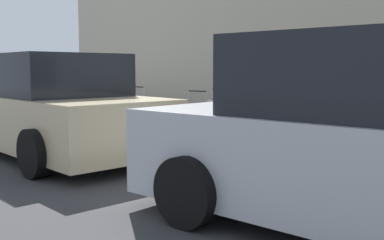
{
  "coord_description": "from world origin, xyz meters",
  "views": [
    {
      "loc": [
        -6.4,
        5.65,
        1.39
      ],
      "look_at": [
        -1.14,
        0.23,
        0.57
      ],
      "focal_mm": 43.66,
      "sensor_mm": 36.0,
      "label": 1
    }
  ],
  "objects_px": {
    "suitcase_teal_2": "(327,134)",
    "bollard_post": "(90,106)",
    "parked_car_silver_0": "(381,143)",
    "parked_car_beige_1": "(50,108)",
    "suitcase_olive_1": "(359,130)",
    "suitcase_silver_6": "(219,119)",
    "suitcase_teal_9": "(155,115)",
    "suitcase_olive_8": "(174,116)",
    "suitcase_maroon_3": "(299,127)",
    "fire_hydrant": "(113,105)",
    "suitcase_black_7": "(197,120)",
    "suitcase_red_5": "(238,125)",
    "suitcase_navy_4": "(268,123)",
    "suitcase_maroon_10": "(139,114)"
  },
  "relations": [
    {
      "from": "suitcase_teal_2",
      "to": "bollard_post",
      "type": "xyz_separation_m",
      "value": [
        6.08,
        0.19,
        0.1
      ]
    },
    {
      "from": "parked_car_silver_0",
      "to": "parked_car_beige_1",
      "type": "distance_m",
      "value": 5.42
    },
    {
      "from": "suitcase_olive_1",
      "to": "suitcase_silver_6",
      "type": "distance_m",
      "value": 2.67
    },
    {
      "from": "suitcase_teal_9",
      "to": "parked_car_beige_1",
      "type": "bearing_deg",
      "value": 97.0
    },
    {
      "from": "suitcase_olive_1",
      "to": "suitcase_olive_8",
      "type": "height_order",
      "value": "suitcase_olive_1"
    },
    {
      "from": "suitcase_maroon_3",
      "to": "fire_hydrant",
      "type": "bearing_deg",
      "value": 0.84
    },
    {
      "from": "suitcase_silver_6",
      "to": "suitcase_black_7",
      "type": "distance_m",
      "value": 0.55
    },
    {
      "from": "suitcase_maroon_3",
      "to": "suitcase_black_7",
      "type": "relative_size",
      "value": 1.12
    },
    {
      "from": "suitcase_teal_2",
      "to": "suitcase_red_5",
      "type": "distance_m",
      "value": 1.64
    },
    {
      "from": "fire_hydrant",
      "to": "parked_car_silver_0",
      "type": "relative_size",
      "value": 0.19
    },
    {
      "from": "suitcase_olive_1",
      "to": "parked_car_beige_1",
      "type": "distance_m",
      "value": 4.82
    },
    {
      "from": "parked_car_silver_0",
      "to": "suitcase_olive_8",
      "type": "bearing_deg",
      "value": -26.44
    },
    {
      "from": "suitcase_red_5",
      "to": "suitcase_black_7",
      "type": "distance_m",
      "value": 1.09
    },
    {
      "from": "suitcase_red_5",
      "to": "fire_hydrant",
      "type": "xyz_separation_m",
      "value": [
        3.74,
        -0.07,
        0.14
      ]
    },
    {
      "from": "suitcase_maroon_3",
      "to": "suitcase_silver_6",
      "type": "relative_size",
      "value": 1.07
    },
    {
      "from": "suitcase_navy_4",
      "to": "fire_hydrant",
      "type": "bearing_deg",
      "value": 0.04
    },
    {
      "from": "suitcase_teal_2",
      "to": "fire_hydrant",
      "type": "bearing_deg",
      "value": 0.41
    },
    {
      "from": "suitcase_black_7",
      "to": "suitcase_maroon_10",
      "type": "height_order",
      "value": "suitcase_maroon_10"
    },
    {
      "from": "suitcase_maroon_3",
      "to": "parked_car_beige_1",
      "type": "xyz_separation_m",
      "value": [
        3.03,
        2.67,
        0.28
      ]
    },
    {
      "from": "suitcase_black_7",
      "to": "suitcase_maroon_10",
      "type": "distance_m",
      "value": 1.7
    },
    {
      "from": "suitcase_red_5",
      "to": "suitcase_maroon_10",
      "type": "xyz_separation_m",
      "value": [
        2.78,
        -0.06,
        -0.0
      ]
    },
    {
      "from": "suitcase_teal_9",
      "to": "parked_car_beige_1",
      "type": "distance_m",
      "value": 2.59
    },
    {
      "from": "suitcase_navy_4",
      "to": "suitcase_red_5",
      "type": "distance_m",
      "value": 0.58
    },
    {
      "from": "suitcase_olive_8",
      "to": "suitcase_olive_1",
      "type": "bearing_deg",
      "value": -179.1
    },
    {
      "from": "suitcase_maroon_10",
      "to": "bollard_post",
      "type": "xyz_separation_m",
      "value": [
        1.66,
        0.14,
        0.09
      ]
    },
    {
      "from": "fire_hydrant",
      "to": "suitcase_teal_2",
      "type": "bearing_deg",
      "value": -179.59
    },
    {
      "from": "suitcase_red_5",
      "to": "fire_hydrant",
      "type": "distance_m",
      "value": 3.74
    },
    {
      "from": "suitcase_olive_1",
      "to": "bollard_post",
      "type": "distance_m",
      "value": 6.58
    },
    {
      "from": "bollard_post",
      "to": "suitcase_red_5",
      "type": "bearing_deg",
      "value": -178.99
    },
    {
      "from": "suitcase_olive_1",
      "to": "suitcase_black_7",
      "type": "bearing_deg",
      "value": -0.15
    },
    {
      "from": "suitcase_silver_6",
      "to": "parked_car_beige_1",
      "type": "height_order",
      "value": "parked_car_beige_1"
    },
    {
      "from": "suitcase_red_5",
      "to": "parked_car_silver_0",
      "type": "distance_m",
      "value": 4.34
    },
    {
      "from": "suitcase_olive_1",
      "to": "parked_car_beige_1",
      "type": "height_order",
      "value": "parked_car_beige_1"
    },
    {
      "from": "suitcase_olive_1",
      "to": "suitcase_maroon_10",
      "type": "relative_size",
      "value": 1.23
    },
    {
      "from": "suitcase_olive_8",
      "to": "bollard_post",
      "type": "bearing_deg",
      "value": 2.42
    },
    {
      "from": "suitcase_maroon_3",
      "to": "suitcase_maroon_10",
      "type": "bearing_deg",
      "value": 1.26
    },
    {
      "from": "suitcase_olive_1",
      "to": "suitcase_teal_2",
      "type": "xyz_separation_m",
      "value": [
        0.5,
        -0.01,
        -0.11
      ]
    },
    {
      "from": "suitcase_maroon_3",
      "to": "suitcase_navy_4",
      "type": "bearing_deg",
      "value": 7.01
    },
    {
      "from": "suitcase_maroon_3",
      "to": "suitcase_maroon_10",
      "type": "xyz_separation_m",
      "value": [
        3.91,
        0.09,
        -0.05
      ]
    },
    {
      "from": "suitcase_black_7",
      "to": "fire_hydrant",
      "type": "relative_size",
      "value": 1.04
    },
    {
      "from": "suitcase_red_5",
      "to": "parked_car_beige_1",
      "type": "height_order",
      "value": "parked_car_beige_1"
    },
    {
      "from": "suitcase_navy_4",
      "to": "suitcase_red_5",
      "type": "xyz_separation_m",
      "value": [
        0.57,
        0.07,
        -0.06
      ]
    },
    {
      "from": "suitcase_maroon_3",
      "to": "bollard_post",
      "type": "relative_size",
      "value": 1.28
    },
    {
      "from": "suitcase_red_5",
      "to": "parked_car_silver_0",
      "type": "height_order",
      "value": "parked_car_silver_0"
    },
    {
      "from": "suitcase_teal_9",
      "to": "suitcase_teal_2",
      "type": "bearing_deg",
      "value": -178.69
    },
    {
      "from": "suitcase_teal_2",
      "to": "fire_hydrant",
      "type": "relative_size",
      "value": 1.06
    },
    {
      "from": "suitcase_olive_1",
      "to": "suitcase_maroon_3",
      "type": "relative_size",
      "value": 1.14
    },
    {
      "from": "suitcase_silver_6",
      "to": "bollard_post",
      "type": "bearing_deg",
      "value": 2.83
    },
    {
      "from": "suitcase_olive_1",
      "to": "suitcase_black_7",
      "type": "xyz_separation_m",
      "value": [
        3.21,
        -0.01,
        -0.11
      ]
    },
    {
      "from": "parked_car_silver_0",
      "to": "suitcase_red_5",
      "type": "bearing_deg",
      "value": -35.77
    }
  ]
}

